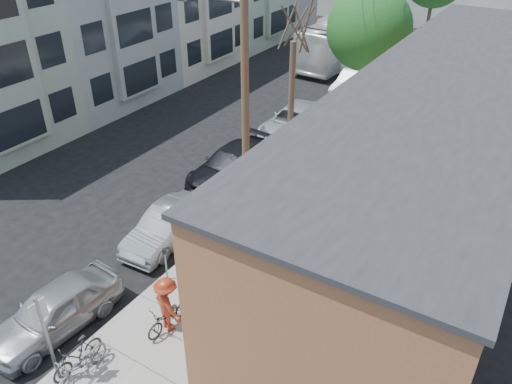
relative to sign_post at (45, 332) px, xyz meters
The scene contains 23 objects.
ground 6.21m from the sign_post, 113.35° to the left, with size 120.00×120.00×0.00m, color black.
sidewalk 16.65m from the sign_post, 83.41° to the left, with size 4.50×58.00×0.15m, color gray.
cafe_building 12.46m from the sign_post, 57.55° to the left, with size 6.60×20.20×6.61m.
apartment_row 24.23m from the sign_post, 126.14° to the left, with size 6.30×32.00×9.00m.
sign_post is the anchor object (origin of this frame).
parking_meter_near 4.59m from the sign_post, 91.27° to the left, with size 0.14×0.14×1.24m.
parking_meter_far 13.40m from the sign_post, 90.43° to the left, with size 0.14×0.14×1.24m.
utility_pole_near 9.74m from the sign_post, 89.75° to the left, with size 3.57×0.28×10.00m.
utility_pole_far 25.56m from the sign_post, 89.77° to the left, with size 1.80×0.28×10.00m.
tree_bare 11.93m from the sign_post, 87.82° to the left, with size 0.24×0.24×6.21m.
tree_leafy_mid 20.25m from the sign_post, 88.71° to the left, with size 4.25×4.25×7.15m.
patio_chair_a 5.98m from the sign_post, 52.97° to the left, with size 0.50×0.50×0.88m, color #0F3712, non-canonical shape.
patron_green 5.50m from the sign_post, 52.75° to the left, with size 0.89×0.69×1.82m, color #2B6C46.
cyclist 3.29m from the sign_post, 64.94° to the left, with size 1.18×0.68×1.82m, color maroon.
cyclist_bike 3.44m from the sign_post, 64.94° to the left, with size 0.57×1.64×0.86m, color black.
parked_bike_a 1.32m from the sign_post, 64.29° to the left, with size 0.45×1.60×0.96m, color black.
parked_bike_b 1.39m from the sign_post, 30.83° to the left, with size 0.62×1.78×0.94m, color slate.
car_0 2.29m from the sign_post, 141.07° to the left, with size 1.67×4.16×1.42m, color #9C9EA3.
car_1 6.59m from the sign_post, 103.82° to the left, with size 1.42×4.06×1.34m, color #979B9E.
car_2 11.58m from the sign_post, 100.68° to the left, with size 2.03×4.98×1.45m, color black.
car_3 17.07m from the sign_post, 96.60° to the left, with size 2.40×5.21×1.45m, color #B9BFC2.
car_4 24.28m from the sign_post, 93.66° to the left, with size 1.64×4.69×1.55m, color gray.
bus 31.12m from the sign_post, 98.98° to the left, with size 2.79×11.91×3.32m, color white.
Camera 1 is at (11.32, -10.09, 11.23)m, focal length 35.00 mm.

